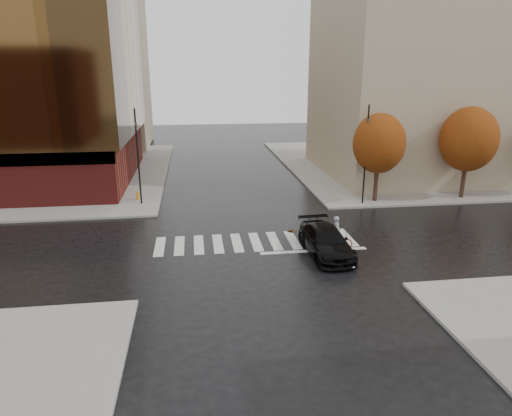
{
  "coord_description": "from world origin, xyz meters",
  "views": [
    {
      "loc": [
        -3.37,
        -24.1,
        9.66
      ],
      "look_at": [
        0.04,
        0.7,
        2.0
      ],
      "focal_mm": 32.0,
      "sensor_mm": 36.0,
      "label": 1
    }
  ],
  "objects_px": {
    "sedan": "(326,241)",
    "traffic_light_nw": "(138,151)",
    "traffic_light_ne": "(366,149)",
    "cyclist": "(337,237)",
    "fire_hydrant": "(138,195)"
  },
  "relations": [
    {
      "from": "traffic_light_nw",
      "to": "traffic_light_ne",
      "type": "height_order",
      "value": "traffic_light_ne"
    },
    {
      "from": "sedan",
      "to": "traffic_light_nw",
      "type": "relative_size",
      "value": 0.74
    },
    {
      "from": "traffic_light_ne",
      "to": "fire_hydrant",
      "type": "xyz_separation_m",
      "value": [
        -16.56,
        3.09,
        -3.67
      ]
    },
    {
      "from": "traffic_light_ne",
      "to": "fire_hydrant",
      "type": "distance_m",
      "value": 17.24
    },
    {
      "from": "cyclist",
      "to": "fire_hydrant",
      "type": "relative_size",
      "value": 2.71
    },
    {
      "from": "sedan",
      "to": "traffic_light_nw",
      "type": "height_order",
      "value": "traffic_light_nw"
    },
    {
      "from": "traffic_light_nw",
      "to": "sedan",
      "type": "bearing_deg",
      "value": 60.81
    },
    {
      "from": "cyclist",
      "to": "traffic_light_nw",
      "type": "relative_size",
      "value": 0.27
    },
    {
      "from": "traffic_light_nw",
      "to": "fire_hydrant",
      "type": "bearing_deg",
      "value": -144.6
    },
    {
      "from": "cyclist",
      "to": "traffic_light_nw",
      "type": "height_order",
      "value": "traffic_light_nw"
    },
    {
      "from": "sedan",
      "to": "traffic_light_ne",
      "type": "xyz_separation_m",
      "value": [
        5.34,
        8.71,
        3.45
      ]
    },
    {
      "from": "sedan",
      "to": "traffic_light_nw",
      "type": "bearing_deg",
      "value": 132.59
    },
    {
      "from": "traffic_light_ne",
      "to": "fire_hydrant",
      "type": "height_order",
      "value": "traffic_light_ne"
    },
    {
      "from": "traffic_light_ne",
      "to": "cyclist",
      "type": "bearing_deg",
      "value": 54.46
    },
    {
      "from": "sedan",
      "to": "traffic_light_nw",
      "type": "distance_m",
      "value": 15.67
    }
  ]
}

